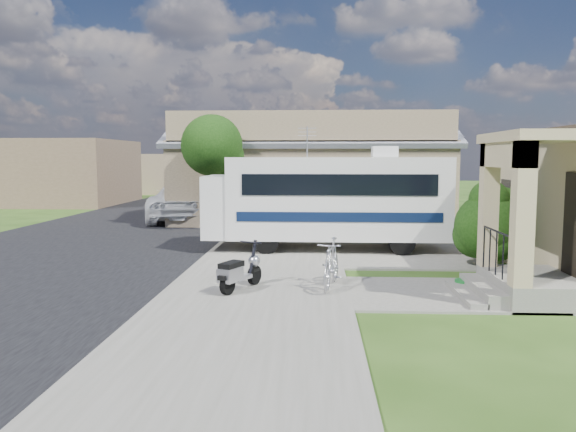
{
  "coord_description": "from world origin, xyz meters",
  "views": [
    {
      "loc": [
        0.29,
        -12.79,
        2.89
      ],
      "look_at": [
        -0.5,
        2.5,
        1.3
      ],
      "focal_mm": 35.0,
      "sensor_mm": 36.0,
      "label": 1
    }
  ],
  "objects_px": {
    "garden_hose": "(464,285)",
    "pickup_truck": "(181,203)",
    "bicycle": "(331,266)",
    "van": "(198,192)",
    "motorhome": "(328,198)",
    "shrub": "(490,224)",
    "scooter": "(239,272)"
  },
  "relations": [
    {
      "from": "bicycle",
      "to": "van",
      "type": "height_order",
      "value": "van"
    },
    {
      "from": "motorhome",
      "to": "bicycle",
      "type": "relative_size",
      "value": 4.19
    },
    {
      "from": "shrub",
      "to": "bicycle",
      "type": "distance_m",
      "value": 4.98
    },
    {
      "from": "pickup_truck",
      "to": "garden_hose",
      "type": "height_order",
      "value": "pickup_truck"
    },
    {
      "from": "shrub",
      "to": "scooter",
      "type": "relative_size",
      "value": 1.6
    },
    {
      "from": "van",
      "to": "scooter",
      "type": "bearing_deg",
      "value": -69.5
    },
    {
      "from": "pickup_truck",
      "to": "garden_hose",
      "type": "xyz_separation_m",
      "value": [
        9.52,
        -13.21,
        -0.75
      ]
    },
    {
      "from": "van",
      "to": "garden_hose",
      "type": "bearing_deg",
      "value": -57.15
    },
    {
      "from": "pickup_truck",
      "to": "van",
      "type": "xyz_separation_m",
      "value": [
        -0.75,
        7.37,
        0.01
      ]
    },
    {
      "from": "bicycle",
      "to": "pickup_truck",
      "type": "relative_size",
      "value": 0.29
    },
    {
      "from": "motorhome",
      "to": "shrub",
      "type": "relative_size",
      "value": 3.21
    },
    {
      "from": "van",
      "to": "shrub",
      "type": "bearing_deg",
      "value": -51.28
    },
    {
      "from": "van",
      "to": "garden_hose",
      "type": "height_order",
      "value": "van"
    },
    {
      "from": "scooter",
      "to": "van",
      "type": "height_order",
      "value": "van"
    },
    {
      "from": "motorhome",
      "to": "van",
      "type": "bearing_deg",
      "value": 115.78
    },
    {
      "from": "scooter",
      "to": "bicycle",
      "type": "distance_m",
      "value": 2.03
    },
    {
      "from": "scooter",
      "to": "van",
      "type": "relative_size",
      "value": 0.25
    },
    {
      "from": "bicycle",
      "to": "shrub",
      "type": "bearing_deg",
      "value": 42.83
    },
    {
      "from": "shrub",
      "to": "pickup_truck",
      "type": "height_order",
      "value": "shrub"
    },
    {
      "from": "shrub",
      "to": "bicycle",
      "type": "height_order",
      "value": "shrub"
    },
    {
      "from": "pickup_truck",
      "to": "garden_hose",
      "type": "bearing_deg",
      "value": 114.26
    },
    {
      "from": "pickup_truck",
      "to": "van",
      "type": "bearing_deg",
      "value": -95.67
    },
    {
      "from": "garden_hose",
      "to": "pickup_truck",
      "type": "bearing_deg",
      "value": 125.79
    },
    {
      "from": "motorhome",
      "to": "shrub",
      "type": "distance_m",
      "value": 4.99
    },
    {
      "from": "shrub",
      "to": "van",
      "type": "height_order",
      "value": "shrub"
    },
    {
      "from": "bicycle",
      "to": "pickup_truck",
      "type": "distance_m",
      "value": 14.95
    },
    {
      "from": "garden_hose",
      "to": "motorhome",
      "type": "bearing_deg",
      "value": 119.29
    },
    {
      "from": "scooter",
      "to": "bicycle",
      "type": "relative_size",
      "value": 0.82
    },
    {
      "from": "motorhome",
      "to": "scooter",
      "type": "relative_size",
      "value": 5.14
    },
    {
      "from": "shrub",
      "to": "garden_hose",
      "type": "bearing_deg",
      "value": -117.18
    },
    {
      "from": "motorhome",
      "to": "bicycle",
      "type": "height_order",
      "value": "motorhome"
    },
    {
      "from": "bicycle",
      "to": "pickup_truck",
      "type": "bearing_deg",
      "value": 126.73
    }
  ]
}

